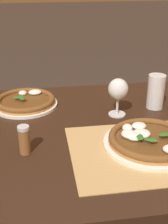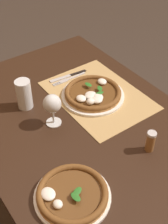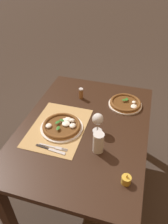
{
  "view_description": "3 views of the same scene",
  "coord_description": "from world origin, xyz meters",
  "views": [
    {
      "loc": [
        -0.28,
        -1.01,
        1.29
      ],
      "look_at": [
        -0.12,
        -0.01,
        0.81
      ],
      "focal_mm": 50.0,
      "sensor_mm": 36.0,
      "label": 1
    },
    {
      "loc": [
        -0.88,
        0.59,
        1.7
      ],
      "look_at": [
        -0.06,
        0.0,
        0.82
      ],
      "focal_mm": 50.0,
      "sensor_mm": 36.0,
      "label": 2
    },
    {
      "loc": [
        1.16,
        0.34,
        1.83
      ],
      "look_at": [
        -0.09,
        -0.03,
        0.8
      ],
      "focal_mm": 35.0,
      "sensor_mm": 36.0,
      "label": 3
    }
  ],
  "objects": [
    {
      "name": "pizza_near",
      "position": [
        0.08,
        -0.15,
        0.76
      ],
      "size": [
        0.31,
        0.31,
        0.05
      ],
      "color": "white",
      "rests_on": "paper_placemat"
    },
    {
      "name": "pint_glass",
      "position": [
        0.21,
        0.15,
        0.81
      ],
      "size": [
        0.07,
        0.07,
        0.15
      ],
      "color": "silver",
      "rests_on": "dining_table"
    },
    {
      "name": "paper_placemat",
      "position": [
        0.07,
        -0.18,
        0.74
      ],
      "size": [
        0.53,
        0.39,
        0.0
      ],
      "primitive_type": "cube",
      "color": "tan",
      "rests_on": "dining_table"
    },
    {
      "name": "pizza_far",
      "position": [
        -0.34,
        0.26,
        0.76
      ],
      "size": [
        0.28,
        0.28,
        0.04
      ],
      "color": "white",
      "rests_on": "dining_table"
    },
    {
      "name": "ground_plane",
      "position": [
        0.0,
        0.0,
        0.0
      ],
      "size": [
        24.0,
        24.0,
        0.0
      ],
      "primitive_type": "plane",
      "color": "#382D26"
    },
    {
      "name": "dining_table",
      "position": [
        0.0,
        0.0,
        0.64
      ],
      "size": [
        1.29,
        0.93,
        0.74
      ],
      "color": "black",
      "rests_on": "ground"
    },
    {
      "name": "wine_glass",
      "position": [
        0.03,
        0.11,
        0.85
      ],
      "size": [
        0.08,
        0.08,
        0.16
      ],
      "color": "silver",
      "rests_on": "dining_table"
    },
    {
      "name": "pepper_shaker",
      "position": [
        -0.33,
        -0.13,
        0.79
      ],
      "size": [
        0.04,
        0.04,
        0.1
      ],
      "color": "brown",
      "rests_on": "dining_table"
    },
    {
      "name": "fork",
      "position": [
        0.27,
        -0.14,
        0.75
      ],
      "size": [
        0.02,
        0.2,
        0.0
      ],
      "color": "#B7B7BC",
      "rests_on": "paper_placemat"
    },
    {
      "name": "knife",
      "position": [
        0.29,
        -0.15,
        0.75
      ],
      "size": [
        0.04,
        0.22,
        0.01
      ],
      "color": "black",
      "rests_on": "paper_placemat"
    }
  ]
}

